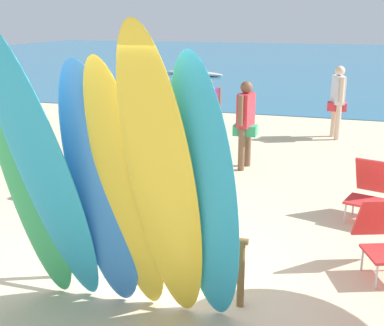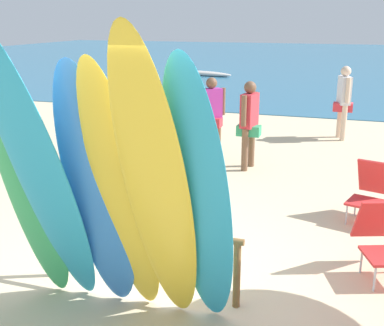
# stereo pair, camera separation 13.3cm
# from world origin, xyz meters

# --- Properties ---
(ground) EXTENTS (60.00, 60.00, 0.00)m
(ground) POSITION_xyz_m (0.00, 14.00, 0.00)
(ground) COLOR beige
(ocean_water) EXTENTS (60.00, 40.00, 0.02)m
(ocean_water) POSITION_xyz_m (0.00, 29.70, 0.01)
(ocean_water) COLOR teal
(ocean_water) RESTS_ON ground
(surfboard_rack) EXTENTS (2.04, 0.07, 0.71)m
(surfboard_rack) POSITION_xyz_m (0.00, 0.00, 0.53)
(surfboard_rack) COLOR brown
(surfboard_rack) RESTS_ON ground
(surfboard_green_0) EXTENTS (0.51, 0.85, 2.53)m
(surfboard_green_0) POSITION_xyz_m (-0.80, -0.64, 1.27)
(surfboard_green_0) COLOR #38B266
(surfboard_green_0) RESTS_ON ground
(surfboard_teal_1) EXTENTS (0.56, 1.19, 2.68)m
(surfboard_teal_1) POSITION_xyz_m (-0.53, -0.77, 1.34)
(surfboard_teal_1) COLOR #289EC6
(surfboard_teal_1) RESTS_ON ground
(surfboard_blue_2) EXTENTS (0.59, 0.81, 2.41)m
(surfboard_blue_2) POSITION_xyz_m (-0.14, -0.58, 1.20)
(surfboard_blue_2) COLOR #337AD1
(surfboard_blue_2) RESTS_ON ground
(surfboard_yellow_3) EXTENTS (0.56, 0.94, 2.44)m
(surfboard_yellow_3) POSITION_xyz_m (0.11, -0.61, 1.22)
(surfboard_yellow_3) COLOR yellow
(surfboard_yellow_3) RESTS_ON ground
(surfboard_yellow_4) EXTENTS (0.55, 1.11, 2.69)m
(surfboard_yellow_4) POSITION_xyz_m (0.48, -0.74, 1.34)
(surfboard_yellow_4) COLOR yellow
(surfboard_yellow_4) RESTS_ON ground
(surfboard_teal_5) EXTENTS (0.55, 0.95, 2.49)m
(surfboard_teal_5) POSITION_xyz_m (0.79, -0.62, 1.24)
(surfboard_teal_5) COLOR #289EC6
(surfboard_teal_5) RESTS_ON ground
(beachgoer_photographing) EXTENTS (0.47, 0.42, 1.57)m
(beachgoer_photographing) POSITION_xyz_m (-0.75, 5.05, 0.90)
(beachgoer_photographing) COLOR brown
(beachgoer_photographing) RESTS_ON ground
(beachgoer_near_rack) EXTENTS (0.43, 0.60, 1.64)m
(beachgoer_near_rack) POSITION_xyz_m (1.65, 7.41, 0.94)
(beachgoer_near_rack) COLOR beige
(beachgoer_near_rack) RESTS_ON ground
(beachgoer_strolling) EXTENTS (0.47, 0.41, 1.55)m
(beachgoer_strolling) POSITION_xyz_m (-1.34, 2.56, 0.89)
(beachgoer_strolling) COLOR beige
(beachgoer_strolling) RESTS_ON ground
(beachgoer_midbeach) EXTENTS (0.41, 0.60, 1.59)m
(beachgoer_midbeach) POSITION_xyz_m (0.12, 4.49, 0.92)
(beachgoer_midbeach) COLOR brown
(beachgoer_midbeach) RESTS_ON ground
(beach_chair_red) EXTENTS (0.71, 0.84, 0.81)m
(beach_chair_red) POSITION_xyz_m (2.29, 1.12, 0.43)
(beach_chair_red) COLOR #B7B7BC
(beach_chair_red) RESTS_ON ground
(beach_chair_blue) EXTENTS (0.68, 0.81, 0.81)m
(beach_chair_blue) POSITION_xyz_m (2.21, 2.66, 0.43)
(beach_chair_blue) COLOR #B7B7BC
(beach_chair_blue) RESTS_ON ground
(distant_boat) EXTENTS (3.10, 1.22, 0.25)m
(distant_boat) POSITION_xyz_m (-5.03, 18.43, 0.11)
(distant_boat) COLOR silver
(distant_boat) RESTS_ON ground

